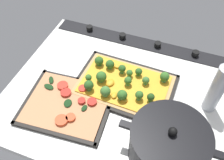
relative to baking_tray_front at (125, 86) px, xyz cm
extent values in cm
cube|color=silver|center=(1.70, 3.46, -1.87)|extent=(78.56, 64.73, 3.00)
cube|color=black|center=(1.70, -25.41, 0.03)|extent=(75.42, 7.00, 0.80)
cylinder|color=black|center=(-21.86, -25.41, 1.33)|extent=(2.80, 2.80, 1.80)
cylinder|color=black|center=(-6.15, -25.41, 1.33)|extent=(2.80, 2.80, 1.80)
cylinder|color=black|center=(9.56, -25.41, 1.33)|extent=(2.80, 2.80, 1.80)
cylinder|color=black|center=(25.27, -25.41, 1.33)|extent=(2.80, 2.80, 1.80)
cube|color=black|center=(0.00, 0.00, -0.12)|extent=(36.56, 25.60, 0.50)
cube|color=black|center=(-0.39, -11.59, 0.28)|extent=(35.77, 2.42, 1.30)
cube|color=black|center=(0.39, 11.59, 0.28)|extent=(35.77, 2.42, 1.30)
cube|color=black|center=(-17.27, 0.59, 0.28)|extent=(2.03, 24.42, 1.30)
cube|color=black|center=(17.27, -0.59, 0.28)|extent=(2.03, 24.42, 1.30)
cube|color=tan|center=(0.00, 0.00, 0.63)|extent=(34.08, 23.12, 1.00)
cube|color=gold|center=(0.00, 0.00, 1.33)|extent=(31.34, 20.83, 0.40)
cone|color=#5B9F46|center=(-0.51, -3.90, 2.06)|extent=(1.31, 1.31, 1.05)
sphere|color=#386B28|center=(-0.51, -3.90, 3.48)|extent=(2.39, 2.39, 2.39)
cone|color=#5B9F46|center=(12.72, 3.06, 2.07)|extent=(1.29, 1.29, 1.08)
sphere|color=#386B28|center=(12.72, 3.06, 3.49)|extent=(2.35, 2.35, 2.35)
cone|color=#5B9F46|center=(-1.18, 0.09, 2.15)|extent=(1.53, 1.53, 1.23)
sphere|color=#386B28|center=(-1.18, 0.09, 3.81)|extent=(2.78, 2.78, 2.78)
cone|color=#5B9F46|center=(8.42, 1.71, 1.99)|extent=(2.13, 2.13, 0.92)
sphere|color=#386B28|center=(8.42, 1.71, 3.90)|extent=(3.87, 3.87, 3.87)
cone|color=#4D8B3F|center=(10.99, 7.06, 2.09)|extent=(1.91, 1.91, 1.13)
sphere|color=#2D5B23|center=(10.99, 7.06, 3.96)|extent=(3.47, 3.47, 3.47)
cone|color=#68AD54|center=(-7.05, -2.58, 2.00)|extent=(1.48, 1.48, 0.95)
sphere|color=#427533|center=(-7.05, -2.58, 3.48)|extent=(2.68, 2.68, 2.68)
cone|color=#68AD54|center=(4.61, 7.36, 1.94)|extent=(2.01, 2.01, 0.82)
sphere|color=#427533|center=(4.61, 7.36, 3.72)|extent=(3.66, 3.66, 3.66)
cone|color=#5B9F46|center=(-6.79, 4.88, 2.19)|extent=(1.56, 1.56, 1.32)
sphere|color=#386B28|center=(-6.79, 4.88, 3.91)|extent=(2.84, 2.84, 2.84)
cone|color=#4D8B3F|center=(7.78, -5.33, 1.96)|extent=(1.83, 1.83, 0.85)
sphere|color=#2D5B23|center=(7.78, -5.33, 3.63)|extent=(3.33, 3.33, 3.33)
cone|color=#5B9F46|center=(-13.04, -6.23, 2.07)|extent=(1.90, 1.90, 1.09)
sphere|color=#386B28|center=(-13.04, -6.23, 3.92)|extent=(3.46, 3.46, 3.46)
cone|color=#4D8B3F|center=(12.33, -5.56, 1.95)|extent=(1.88, 1.88, 0.84)
sphere|color=#2D5B23|center=(12.33, -5.56, 3.65)|extent=(3.42, 3.42, 3.42)
cone|color=#427635|center=(-10.68, 4.34, 2.20)|extent=(1.46, 1.46, 1.33)
sphere|color=#264C1C|center=(-10.68, 4.34, 3.86)|extent=(2.65, 2.65, 2.65)
cone|color=#4D8B3F|center=(2.69, -4.70, 2.16)|extent=(1.54, 1.54, 1.27)
sphere|color=#2D5B23|center=(2.69, -4.70, 3.85)|extent=(2.81, 2.81, 2.81)
cone|color=#5B9F46|center=(-1.32, 6.80, 1.94)|extent=(1.97, 1.97, 0.81)
sphere|color=#386B28|center=(-1.32, 6.80, 3.69)|extent=(3.58, 3.58, 3.58)
cone|color=#4D8B3F|center=(-3.48, -5.66, 2.04)|extent=(1.45, 1.45, 1.02)
sphere|color=#2D5B23|center=(-3.48, -5.66, 3.54)|extent=(2.64, 2.64, 2.64)
ellipsoid|color=gold|center=(5.47, -6.85, 1.95)|extent=(3.04, 2.33, 0.99)
ellipsoid|color=gold|center=(4.95, 1.93, 2.07)|extent=(3.63, 4.19, 1.25)
ellipsoid|color=gold|center=(-2.32, 7.30, 1.89)|extent=(2.78, 2.50, 0.85)
ellipsoid|color=gold|center=(1.95, 6.65, 1.97)|extent=(2.57, 3.24, 1.02)
cube|color=black|center=(16.00, 14.89, -0.12)|extent=(31.25, 27.14, 0.50)
cube|color=black|center=(16.96, 3.11, 0.28)|extent=(29.33, 3.58, 1.30)
cube|color=black|center=(15.04, 26.67, 0.28)|extent=(29.33, 3.58, 1.30)
cube|color=black|center=(1.98, 13.75, 0.28)|extent=(3.21, 24.86, 1.30)
cube|color=black|center=(30.02, 16.03, 0.28)|extent=(3.21, 24.86, 1.30)
cube|color=tan|center=(16.00, 14.89, 0.58)|extent=(28.66, 24.56, 0.90)
cylinder|color=red|center=(20.72, 8.84, 1.53)|extent=(3.93, 3.93, 1.00)
cylinder|color=red|center=(13.31, 7.55, 1.53)|extent=(3.11, 3.11, 1.00)
cylinder|color=#B22319|center=(18.13, 11.31, 1.53)|extent=(3.77, 3.77, 1.00)
cylinder|color=#B22319|center=(11.39, 12.61, 1.53)|extent=(2.65, 2.65, 1.00)
cylinder|color=#D14723|center=(14.26, 21.93, 1.53)|extent=(4.22, 4.22, 1.00)
cylinder|color=#B22319|center=(7.89, 11.73, 1.53)|extent=(3.32, 3.32, 1.00)
cylinder|color=#D14723|center=(11.96, 19.92, 1.53)|extent=(3.19, 3.19, 1.00)
ellipsoid|color=#193819|center=(25.26, 10.95, 1.43)|extent=(4.27, 2.89, 0.60)
ellipsoid|color=#193819|center=(26.05, 7.83, 1.43)|extent=(3.38, 3.89, 0.60)
ellipsoid|color=#193819|center=(9.36, 14.87, 1.43)|extent=(2.07, 2.90, 0.60)
ellipsoid|color=#193819|center=(15.50, 15.00, 1.43)|extent=(3.58, 4.05, 0.60)
cylinder|color=black|center=(-19.67, 20.87, 5.81)|extent=(21.77, 21.77, 12.36)
cylinder|color=black|center=(-19.67, 20.87, 12.39)|extent=(22.20, 22.20, 0.80)
sphere|color=black|center=(-19.67, 20.87, 13.99)|extent=(2.40, 2.40, 2.40)
cube|color=black|center=(-32.35, 20.87, 9.76)|extent=(3.60, 2.00, 1.20)
cube|color=black|center=(-6.99, 20.87, 9.76)|extent=(3.60, 2.00, 1.20)
cylinder|color=#B7BCC6|center=(-30.01, -1.68, 9.32)|extent=(4.64, 4.64, 19.37)
camera|label=1|loc=(-16.11, 56.18, 71.92)|focal=40.25mm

